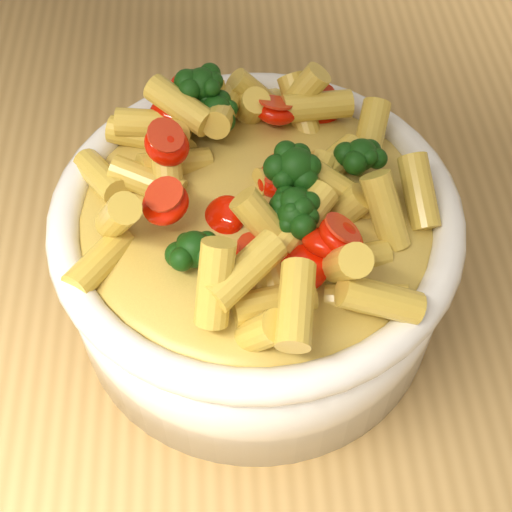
{
  "coord_description": "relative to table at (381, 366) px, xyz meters",
  "views": [
    {
      "loc": [
        -0.12,
        -0.27,
        1.31
      ],
      "look_at": [
        -0.1,
        0.0,
        0.95
      ],
      "focal_mm": 50.0,
      "sensor_mm": 36.0,
      "label": 1
    }
  ],
  "objects": [
    {
      "name": "table",
      "position": [
        0.0,
        0.0,
        0.0
      ],
      "size": [
        1.2,
        0.8,
        0.9
      ],
      "color": "#B1874C",
      "rests_on": "ground"
    },
    {
      "name": "serving_bowl",
      "position": [
        -0.1,
        0.0,
        0.16
      ],
      "size": [
        0.24,
        0.24,
        0.11
      ],
      "color": "white",
      "rests_on": "table"
    },
    {
      "name": "pasta_salad",
      "position": [
        -0.1,
        0.0,
        0.22
      ],
      "size": [
        0.19,
        0.19,
        0.04
      ],
      "color": "#EABD4A",
      "rests_on": "serving_bowl"
    }
  ]
}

